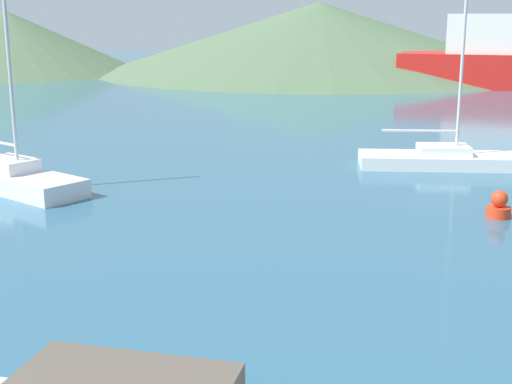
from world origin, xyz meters
TOP-DOWN VIEW (x-y plane):
  - sailboat_inner at (5.46, 24.41)m, footprint 6.58×3.03m
  - sailboat_middle at (-8.74, 17.43)m, footprint 6.43×4.32m
  - buoy_marker at (6.86, 17.38)m, footprint 0.69×0.69m
  - hill_west at (-38.05, 64.70)m, footprint 27.81×27.81m
  - hill_central at (-6.50, 73.05)m, footprint 46.93×46.93m

SIDE VIEW (x-z plane):
  - buoy_marker at x=6.86m, z-range -0.07..0.72m
  - sailboat_middle at x=-8.74m, z-range -3.02..3.84m
  - sailboat_inner at x=5.46m, z-range -5.03..5.86m
  - hill_west at x=-38.05m, z-range 0.00..6.40m
  - hill_central at x=-6.50m, z-range 0.00..7.26m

